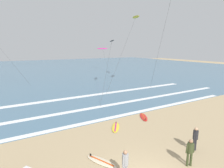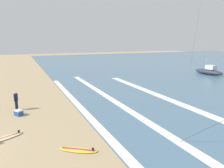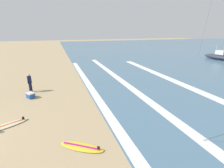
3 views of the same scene
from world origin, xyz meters
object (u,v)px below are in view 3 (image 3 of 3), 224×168
Objects in this scene: surfboard_right_spare at (82,147)px; offshore_boat at (219,56)px; surfboard_near_water at (8,125)px; cooler_box at (31,95)px; surfer_right_near at (30,81)px.

offshore_boat is at bearing 120.85° from surfboard_right_spare.
cooler_box reaches higher than surfboard_near_water.
surfboard_right_spare is at bearing 48.97° from surfboard_near_water.
surfer_right_near reaches higher than cooler_box.
offshore_boat is at bearing 103.95° from surfer_right_near.
surfboard_near_water is at bearing -67.10° from offshore_boat.
surfboard_right_spare is at bearing -59.15° from offshore_boat.
surfer_right_near is at bearing -160.84° from surfboard_right_spare.
offshore_boat is 30.76m from cooler_box.
surfboard_right_spare is at bearing 21.77° from cooler_box.
surfer_right_near is at bearing -76.05° from offshore_boat.
surfer_right_near reaches higher than surfboard_near_water.
offshore_boat is at bearing 112.90° from surfboard_near_water.
offshore_boat is (-7.36, 29.61, -0.40)m from surfer_right_near.
cooler_box is (-3.98, 0.76, 0.18)m from surfboard_near_water.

